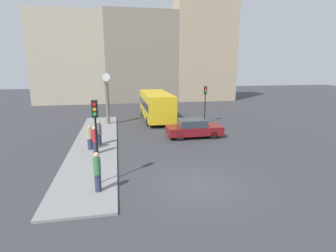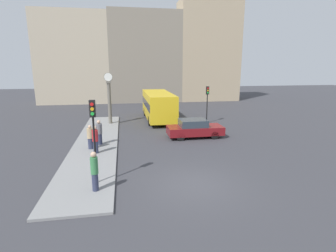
{
  "view_description": "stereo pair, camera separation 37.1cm",
  "coord_description": "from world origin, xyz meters",
  "px_view_note": "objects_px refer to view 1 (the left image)",
  "views": [
    {
      "loc": [
        -3.52,
        -10.94,
        5.4
      ],
      "look_at": [
        -0.31,
        5.51,
        1.6
      ],
      "focal_mm": 28.0,
      "sensor_mm": 36.0,
      "label": 1
    },
    {
      "loc": [
        -3.15,
        -11.01,
        5.4
      ],
      "look_at": [
        -0.31,
        5.51,
        1.6
      ],
      "focal_mm": 28.0,
      "sensor_mm": 36.0,
      "label": 2
    }
  ],
  "objects_px": {
    "street_clock": "(107,99)",
    "pedestrian_red_top": "(95,140)",
    "sedan_car": "(193,128)",
    "traffic_light_near": "(96,125)",
    "traffic_light_far": "(205,97)",
    "pedestrian_green_hoodie": "(97,172)",
    "pedestrian_grey_jacket": "(99,133)",
    "bus_distant": "(156,104)",
    "pedestrian_tan_coat": "(90,138)"
  },
  "relations": [
    {
      "from": "pedestrian_green_hoodie",
      "to": "pedestrian_red_top",
      "type": "xyz_separation_m",
      "value": [
        -0.47,
        5.26,
        -0.04
      ]
    },
    {
      "from": "bus_distant",
      "to": "pedestrian_tan_coat",
      "type": "xyz_separation_m",
      "value": [
        -5.76,
        -9.39,
        -0.72
      ]
    },
    {
      "from": "traffic_light_far",
      "to": "pedestrian_tan_coat",
      "type": "relative_size",
      "value": 2.25
    },
    {
      "from": "sedan_car",
      "to": "traffic_light_far",
      "type": "height_order",
      "value": "traffic_light_far"
    },
    {
      "from": "traffic_light_near",
      "to": "bus_distant",
      "type": "bearing_deg",
      "value": 71.67
    },
    {
      "from": "traffic_light_near",
      "to": "pedestrian_red_top",
      "type": "xyz_separation_m",
      "value": [
        -0.45,
        4.41,
        -1.9
      ]
    },
    {
      "from": "street_clock",
      "to": "pedestrian_tan_coat",
      "type": "bearing_deg",
      "value": -96.7
    },
    {
      "from": "bus_distant",
      "to": "street_clock",
      "type": "height_order",
      "value": "street_clock"
    },
    {
      "from": "sedan_car",
      "to": "pedestrian_tan_coat",
      "type": "relative_size",
      "value": 2.69
    },
    {
      "from": "traffic_light_near",
      "to": "street_clock",
      "type": "bearing_deg",
      "value": 89.68
    },
    {
      "from": "traffic_light_near",
      "to": "pedestrian_red_top",
      "type": "distance_m",
      "value": 4.82
    },
    {
      "from": "traffic_light_near",
      "to": "pedestrian_red_top",
      "type": "relative_size",
      "value": 2.23
    },
    {
      "from": "bus_distant",
      "to": "pedestrian_grey_jacket",
      "type": "distance_m",
      "value": 10.0
    },
    {
      "from": "traffic_light_near",
      "to": "pedestrian_green_hoodie",
      "type": "height_order",
      "value": "traffic_light_near"
    },
    {
      "from": "sedan_car",
      "to": "pedestrian_red_top",
      "type": "xyz_separation_m",
      "value": [
        -7.2,
        -3.02,
        0.27
      ]
    },
    {
      "from": "pedestrian_green_hoodie",
      "to": "pedestrian_grey_jacket",
      "type": "bearing_deg",
      "value": 93.09
    },
    {
      "from": "pedestrian_green_hoodie",
      "to": "pedestrian_grey_jacket",
      "type": "xyz_separation_m",
      "value": [
        -0.39,
        7.17,
        -0.06
      ]
    },
    {
      "from": "traffic_light_near",
      "to": "street_clock",
      "type": "distance_m",
      "value": 13.35
    },
    {
      "from": "traffic_light_far",
      "to": "pedestrian_red_top",
      "type": "distance_m",
      "value": 12.63
    },
    {
      "from": "street_clock",
      "to": "pedestrian_red_top",
      "type": "bearing_deg",
      "value": -93.35
    },
    {
      "from": "pedestrian_red_top",
      "to": "pedestrian_grey_jacket",
      "type": "distance_m",
      "value": 1.91
    },
    {
      "from": "traffic_light_near",
      "to": "pedestrian_tan_coat",
      "type": "bearing_deg",
      "value": 99.05
    },
    {
      "from": "sedan_car",
      "to": "street_clock",
      "type": "xyz_separation_m",
      "value": [
        -6.67,
        5.91,
        1.72
      ]
    },
    {
      "from": "traffic_light_far",
      "to": "pedestrian_grey_jacket",
      "type": "bearing_deg",
      "value": -148.5
    },
    {
      "from": "traffic_light_far",
      "to": "pedestrian_green_hoodie",
      "type": "height_order",
      "value": "traffic_light_far"
    },
    {
      "from": "traffic_light_near",
      "to": "pedestrian_tan_coat",
      "type": "relative_size",
      "value": 2.43
    },
    {
      "from": "sedan_car",
      "to": "pedestrian_tan_coat",
      "type": "height_order",
      "value": "pedestrian_tan_coat"
    },
    {
      "from": "traffic_light_near",
      "to": "pedestrian_green_hoodie",
      "type": "bearing_deg",
      "value": -88.76
    },
    {
      "from": "bus_distant",
      "to": "pedestrian_red_top",
      "type": "bearing_deg",
      "value": -117.26
    },
    {
      "from": "pedestrian_red_top",
      "to": "bus_distant",
      "type": "bearing_deg",
      "value": 62.74
    },
    {
      "from": "traffic_light_near",
      "to": "pedestrian_green_hoodie",
      "type": "distance_m",
      "value": 2.04
    },
    {
      "from": "street_clock",
      "to": "pedestrian_red_top",
      "type": "relative_size",
      "value": 2.74
    },
    {
      "from": "pedestrian_grey_jacket",
      "to": "pedestrian_tan_coat",
      "type": "bearing_deg",
      "value": -118.13
    },
    {
      "from": "pedestrian_tan_coat",
      "to": "bus_distant",
      "type": "bearing_deg",
      "value": 58.48
    },
    {
      "from": "street_clock",
      "to": "pedestrian_tan_coat",
      "type": "distance_m",
      "value": 8.14
    },
    {
      "from": "sedan_car",
      "to": "traffic_light_near",
      "type": "bearing_deg",
      "value": -132.24
    },
    {
      "from": "street_clock",
      "to": "pedestrian_green_hoodie",
      "type": "xyz_separation_m",
      "value": [
        -0.06,
        -14.19,
        -1.41
      ]
    },
    {
      "from": "pedestrian_green_hoodie",
      "to": "pedestrian_red_top",
      "type": "bearing_deg",
      "value": 95.08
    },
    {
      "from": "traffic_light_far",
      "to": "street_clock",
      "type": "bearing_deg",
      "value": 173.29
    },
    {
      "from": "traffic_light_far",
      "to": "sedan_car",
      "type": "bearing_deg",
      "value": -118.04
    },
    {
      "from": "pedestrian_green_hoodie",
      "to": "pedestrian_red_top",
      "type": "height_order",
      "value": "pedestrian_green_hoodie"
    },
    {
      "from": "sedan_car",
      "to": "pedestrian_green_hoodie",
      "type": "distance_m",
      "value": 10.67
    },
    {
      "from": "traffic_light_far",
      "to": "street_clock",
      "type": "relative_size",
      "value": 0.75
    },
    {
      "from": "pedestrian_grey_jacket",
      "to": "bus_distant",
      "type": "bearing_deg",
      "value": 58.13
    },
    {
      "from": "sedan_car",
      "to": "pedestrian_green_hoodie",
      "type": "bearing_deg",
      "value": -129.11
    },
    {
      "from": "pedestrian_grey_jacket",
      "to": "street_clock",
      "type": "bearing_deg",
      "value": 86.4
    },
    {
      "from": "bus_distant",
      "to": "pedestrian_green_hoodie",
      "type": "height_order",
      "value": "bus_distant"
    },
    {
      "from": "traffic_light_far",
      "to": "pedestrian_red_top",
      "type": "height_order",
      "value": "traffic_light_far"
    },
    {
      "from": "traffic_light_near",
      "to": "pedestrian_tan_coat",
      "type": "xyz_separation_m",
      "value": [
        -0.86,
        5.4,
        -1.99
      ]
    },
    {
      "from": "bus_distant",
      "to": "pedestrian_grey_jacket",
      "type": "bearing_deg",
      "value": -121.87
    }
  ]
}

